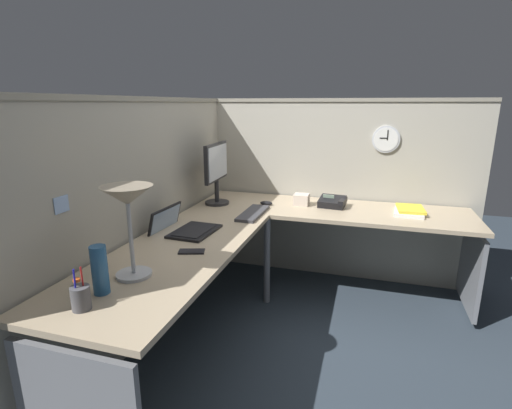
{
  "coord_description": "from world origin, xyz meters",
  "views": [
    {
      "loc": [
        -2.5,
        -0.55,
        1.54
      ],
      "look_at": [
        0.14,
        0.24,
        0.8
      ],
      "focal_mm": 26.71,
      "sensor_mm": 36.0,
      "label": 1
    }
  ],
  "objects_px": {
    "desk_lamp_dome": "(128,203)",
    "pen_cup": "(81,297)",
    "cell_phone": "(192,251)",
    "wall_clock": "(386,139)",
    "monitor": "(216,169)",
    "keyboard": "(253,213)",
    "office_phone": "(333,202)",
    "book_stack": "(410,211)",
    "computer_mouse": "(266,203)",
    "laptop": "(182,227)",
    "thermos_flask": "(100,270)",
    "tissue_box": "(301,199)"
  },
  "relations": [
    {
      "from": "wall_clock",
      "to": "keyboard",
      "type": "bearing_deg",
      "value": 127.08
    },
    {
      "from": "monitor",
      "to": "laptop",
      "type": "xyz_separation_m",
      "value": [
        -0.71,
        -0.04,
        -0.27
      ]
    },
    {
      "from": "keyboard",
      "to": "computer_mouse",
      "type": "xyz_separation_m",
      "value": [
        0.29,
        -0.02,
        0.01
      ]
    },
    {
      "from": "keyboard",
      "to": "pen_cup",
      "type": "xyz_separation_m",
      "value": [
        -1.5,
        0.26,
        0.04
      ]
    },
    {
      "from": "laptop",
      "to": "cell_phone",
      "type": "distance_m",
      "value": 0.39
    },
    {
      "from": "laptop",
      "to": "tissue_box",
      "type": "distance_m",
      "value": 1.08
    },
    {
      "from": "desk_lamp_dome",
      "to": "wall_clock",
      "type": "xyz_separation_m",
      "value": [
        1.86,
        -1.17,
        0.16
      ]
    },
    {
      "from": "wall_clock",
      "to": "pen_cup",
      "type": "bearing_deg",
      "value": 151.62
    },
    {
      "from": "pen_cup",
      "to": "tissue_box",
      "type": "bearing_deg",
      "value": -16.51
    },
    {
      "from": "keyboard",
      "to": "office_phone",
      "type": "xyz_separation_m",
      "value": [
        0.4,
        -0.55,
        0.03
      ]
    },
    {
      "from": "keyboard",
      "to": "wall_clock",
      "type": "height_order",
      "value": "wall_clock"
    },
    {
      "from": "desk_lamp_dome",
      "to": "wall_clock",
      "type": "relative_size",
      "value": 2.02
    },
    {
      "from": "office_phone",
      "to": "book_stack",
      "type": "bearing_deg",
      "value": -92.21
    },
    {
      "from": "pen_cup",
      "to": "thermos_flask",
      "type": "distance_m",
      "value": 0.15
    },
    {
      "from": "office_phone",
      "to": "wall_clock",
      "type": "height_order",
      "value": "wall_clock"
    },
    {
      "from": "laptop",
      "to": "keyboard",
      "type": "xyz_separation_m",
      "value": [
        0.49,
        -0.34,
        -0.01
      ]
    },
    {
      "from": "tissue_box",
      "to": "thermos_flask",
      "type": "bearing_deg",
      "value": 161.91
    },
    {
      "from": "pen_cup",
      "to": "thermos_flask",
      "type": "bearing_deg",
      "value": 4.91
    },
    {
      "from": "office_phone",
      "to": "wall_clock",
      "type": "distance_m",
      "value": 0.68
    },
    {
      "from": "monitor",
      "to": "wall_clock",
      "type": "height_order",
      "value": "wall_clock"
    },
    {
      "from": "cell_phone",
      "to": "desk_lamp_dome",
      "type": "bearing_deg",
      "value": 141.32
    },
    {
      "from": "book_stack",
      "to": "wall_clock",
      "type": "height_order",
      "value": "wall_clock"
    },
    {
      "from": "cell_phone",
      "to": "wall_clock",
      "type": "relative_size",
      "value": 0.65
    },
    {
      "from": "desk_lamp_dome",
      "to": "cell_phone",
      "type": "height_order",
      "value": "desk_lamp_dome"
    },
    {
      "from": "computer_mouse",
      "to": "pen_cup",
      "type": "height_order",
      "value": "pen_cup"
    },
    {
      "from": "computer_mouse",
      "to": "monitor",
      "type": "bearing_deg",
      "value": 100.67
    },
    {
      "from": "monitor",
      "to": "keyboard",
      "type": "relative_size",
      "value": 1.16
    },
    {
      "from": "office_phone",
      "to": "book_stack",
      "type": "relative_size",
      "value": 0.75
    },
    {
      "from": "computer_mouse",
      "to": "desk_lamp_dome",
      "type": "bearing_deg",
      "value": 169.72
    },
    {
      "from": "monitor",
      "to": "tissue_box",
      "type": "relative_size",
      "value": 4.17
    },
    {
      "from": "keyboard",
      "to": "office_phone",
      "type": "distance_m",
      "value": 0.68
    },
    {
      "from": "thermos_flask",
      "to": "laptop",
      "type": "bearing_deg",
      "value": 4.06
    },
    {
      "from": "laptop",
      "to": "thermos_flask",
      "type": "distance_m",
      "value": 0.87
    },
    {
      "from": "pen_cup",
      "to": "wall_clock",
      "type": "height_order",
      "value": "wall_clock"
    },
    {
      "from": "keyboard",
      "to": "book_stack",
      "type": "xyz_separation_m",
      "value": [
        0.38,
        -1.13,
        0.01
      ]
    },
    {
      "from": "monitor",
      "to": "thermos_flask",
      "type": "height_order",
      "value": "monitor"
    },
    {
      "from": "monitor",
      "to": "computer_mouse",
      "type": "bearing_deg",
      "value": -79.33
    },
    {
      "from": "keyboard",
      "to": "laptop",
      "type": "bearing_deg",
      "value": 146.4
    },
    {
      "from": "computer_mouse",
      "to": "desk_lamp_dome",
      "type": "xyz_separation_m",
      "value": [
        -1.46,
        0.26,
        0.35
      ]
    },
    {
      "from": "pen_cup",
      "to": "wall_clock",
      "type": "distance_m",
      "value": 2.54
    },
    {
      "from": "pen_cup",
      "to": "wall_clock",
      "type": "xyz_separation_m",
      "value": [
        2.19,
        -1.19,
        0.47
      ]
    },
    {
      "from": "cell_phone",
      "to": "office_phone",
      "type": "height_order",
      "value": "office_phone"
    },
    {
      "from": "computer_mouse",
      "to": "desk_lamp_dome",
      "type": "relative_size",
      "value": 0.23
    },
    {
      "from": "desk_lamp_dome",
      "to": "pen_cup",
      "type": "height_order",
      "value": "desk_lamp_dome"
    },
    {
      "from": "keyboard",
      "to": "tissue_box",
      "type": "height_order",
      "value": "tissue_box"
    },
    {
      "from": "keyboard",
      "to": "book_stack",
      "type": "height_order",
      "value": "book_stack"
    },
    {
      "from": "laptop",
      "to": "office_phone",
      "type": "bearing_deg",
      "value": -44.83
    },
    {
      "from": "monitor",
      "to": "pen_cup",
      "type": "height_order",
      "value": "monitor"
    },
    {
      "from": "wall_clock",
      "to": "thermos_flask",
      "type": "bearing_deg",
      "value": 149.78
    },
    {
      "from": "computer_mouse",
      "to": "desk_lamp_dome",
      "type": "distance_m",
      "value": 1.52
    }
  ]
}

